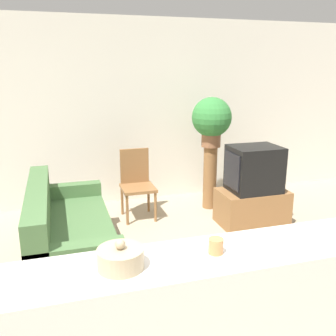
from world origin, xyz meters
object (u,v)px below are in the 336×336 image
at_px(wooden_chair, 137,181).
at_px(decorative_bowl, 121,258).
at_px(couch, 68,238).
at_px(television, 254,169).
at_px(potted_plant, 212,119).

bearing_deg(wooden_chair, decorative_bowl, -103.49).
bearing_deg(couch, decorative_bowl, -83.49).
xyz_separation_m(couch, television, (2.35, 0.42, 0.44)).
height_order(television, wooden_chair, television).
xyz_separation_m(potted_plant, decorative_bowl, (-1.83, -3.10, -0.23)).
height_order(television, decorative_bowl, decorative_bowl).
relative_size(potted_plant, decorative_bowl, 2.91).
bearing_deg(decorative_bowl, couch, 96.51).
height_order(wooden_chair, decorative_bowl, decorative_bowl).
bearing_deg(television, wooden_chair, 153.53).
height_order(couch, television, television).
relative_size(wooden_chair, potted_plant, 1.34).
bearing_deg(wooden_chair, couch, -131.02).
bearing_deg(television, potted_plant, 113.18).
relative_size(television, potted_plant, 0.91).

